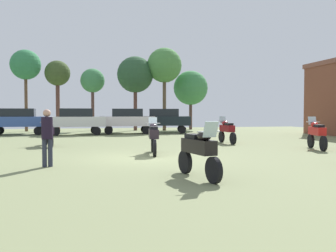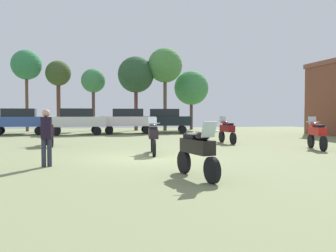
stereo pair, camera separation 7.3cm
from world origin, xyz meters
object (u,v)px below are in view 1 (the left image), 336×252
(motorcycle_1, at_px, (48,132))
(car_4, at_px, (76,120))
(motorcycle_2, at_px, (154,136))
(tree_7, at_px, (164,66))
(motorcycle_4, at_px, (317,133))
(person_1, at_px, (47,133))
(car_2, at_px, (19,119))
(tree_6, at_px, (57,75))
(tree_2, at_px, (26,65))
(tree_4, at_px, (135,75))
(motorcycle_7, at_px, (199,150))
(car_3, at_px, (164,119))
(tree_1, at_px, (191,88))
(tree_8, at_px, (93,81))
(motorcycle_6, at_px, (227,130))
(car_1, at_px, (127,119))

(motorcycle_1, bearing_deg, car_4, 67.71)
(motorcycle_2, bearing_deg, tree_7, 84.20)
(motorcycle_4, xyz_separation_m, person_1, (-11.42, -2.84, 0.31))
(car_2, relative_size, car_4, 0.99)
(tree_6, bearing_deg, tree_2, -173.53)
(car_4, distance_m, tree_2, 9.12)
(tree_4, bearing_deg, motorcycle_2, -94.89)
(tree_7, bearing_deg, motorcycle_2, -103.09)
(car_4, relative_size, person_1, 2.48)
(tree_6, xyz_separation_m, tree_7, (9.80, -1.37, 0.91))
(motorcycle_4, relative_size, person_1, 1.21)
(motorcycle_2, xyz_separation_m, motorcycle_7, (0.20, -5.50, -0.01))
(car_3, relative_size, person_1, 2.56)
(motorcycle_1, bearing_deg, person_1, -99.71)
(tree_1, height_order, tree_8, tree_1)
(car_3, xyz_separation_m, person_1, (-7.24, -17.12, -0.12))
(car_2, relative_size, tree_6, 0.68)
(tree_6, bearing_deg, tree_7, -7.96)
(tree_1, bearing_deg, tree_6, -179.98)
(tree_6, height_order, tree_7, tree_7)
(motorcycle_6, relative_size, tree_7, 0.28)
(car_2, height_order, tree_7, tree_7)
(car_4, xyz_separation_m, tree_4, (5.24, 5.83, 4.08))
(motorcycle_7, xyz_separation_m, tree_8, (-2.50, 25.43, 3.90))
(person_1, height_order, tree_2, tree_2)
(car_3, bearing_deg, motorcycle_7, -178.22)
(tree_2, distance_m, tree_4, 9.85)
(motorcycle_4, xyz_separation_m, tree_6, (-13.08, 19.83, 4.46))
(motorcycle_6, relative_size, tree_4, 0.31)
(motorcycle_7, height_order, tree_4, tree_4)
(tree_4, xyz_separation_m, tree_6, (-7.11, 0.76, -0.05))
(motorcycle_4, distance_m, motorcycle_7, 9.34)
(motorcycle_1, relative_size, car_3, 0.46)
(tree_6, bearing_deg, car_2, -113.73)
(car_1, bearing_deg, tree_6, 47.50)
(motorcycle_7, height_order, car_3, car_3)
(person_1, bearing_deg, tree_1, 57.63)
(tree_4, bearing_deg, motorcycle_1, -112.78)
(motorcycle_4, xyz_separation_m, motorcycle_6, (-2.80, 3.92, -0.01))
(tree_4, bearing_deg, car_4, -131.93)
(motorcycle_7, bearing_deg, motorcycle_4, -153.52)
(motorcycle_4, relative_size, tree_6, 0.33)
(car_3, distance_m, tree_2, 13.59)
(person_1, bearing_deg, car_3, 60.83)
(tree_7, bearing_deg, tree_8, 169.06)
(motorcycle_4, distance_m, tree_1, 20.13)
(motorcycle_2, distance_m, motorcycle_6, 6.33)
(motorcycle_7, distance_m, tree_7, 25.08)
(motorcycle_1, xyz_separation_m, motorcycle_4, (12.20, -4.23, 0.02))
(motorcycle_4, relative_size, tree_4, 0.31)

